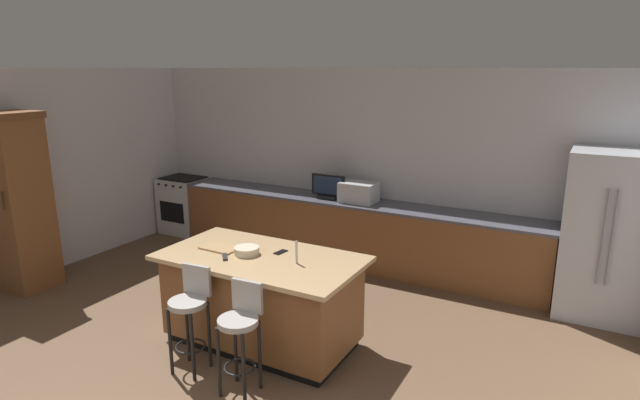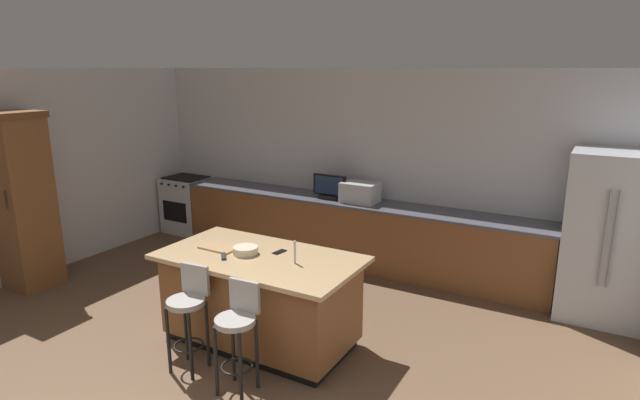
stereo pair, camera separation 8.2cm
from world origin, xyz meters
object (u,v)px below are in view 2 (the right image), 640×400
object	(u,v)px
refrigerator	(608,237)
fruit_bowl	(245,250)
tv_monitor	(329,188)
bar_stool_right	(238,328)
kitchen_island	(261,299)
tv_remote	(224,256)
microwave	(360,192)
cabinet_tower	(23,198)
range_oven	(188,204)
bar_stool_left	(189,309)
cutting_board	(220,247)
cell_phone	(279,252)

from	to	relation	value
refrigerator	fruit_bowl	distance (m)	3.87
tv_monitor	bar_stool_right	world-z (taller)	tv_monitor
kitchen_island	tv_remote	size ratio (longest dim) A/B	11.60
refrigerator	bar_stool_right	xyz separation A→B (m)	(-2.63, -3.05, -0.35)
fruit_bowl	tv_monitor	bearing A→B (deg)	98.45
kitchen_island	microwave	bearing A→B (deg)	91.29
cabinet_tower	fruit_bowl	distance (m)	3.22
kitchen_island	range_oven	xyz separation A→B (m)	(-3.23, 2.39, -0.01)
kitchen_island	microwave	xyz separation A→B (m)	(-0.05, 2.39, 0.58)
bar_stool_right	fruit_bowl	bearing A→B (deg)	118.76
kitchen_island	range_oven	bearing A→B (deg)	143.50
fruit_bowl	tv_remote	distance (m)	0.22
bar_stool_left	fruit_bowl	distance (m)	0.78
range_oven	bar_stool_left	world-z (taller)	bar_stool_left
tv_remote	cutting_board	world-z (taller)	tv_remote
fruit_bowl	cabinet_tower	bearing A→B (deg)	-175.79
kitchen_island	tv_monitor	size ratio (longest dim) A/B	4.05
microwave	bar_stool_right	distance (m)	3.19
range_oven	kitchen_island	bearing A→B (deg)	-36.50
bar_stool_left	cell_phone	distance (m)	1.02
refrigerator	kitchen_island	bearing A→B (deg)	-141.71
bar_stool_left	tv_remote	distance (m)	0.60
tv_remote	cutting_board	distance (m)	0.28
tv_remote	microwave	bearing A→B (deg)	43.55
bar_stool_right	tv_remote	size ratio (longest dim) A/B	5.69
tv_monitor	cabinet_tower	bearing A→B (deg)	-137.66
kitchen_island	refrigerator	bearing A→B (deg)	38.29
kitchen_island	bar_stool_left	bearing A→B (deg)	-113.11
refrigerator	range_oven	size ratio (longest dim) A/B	1.98
refrigerator	cell_phone	size ratio (longest dim) A/B	12.35
microwave	cabinet_tower	bearing A→B (deg)	-141.19
refrigerator	microwave	size ratio (longest dim) A/B	3.86
bar_stool_left	bar_stool_right	bearing A→B (deg)	-9.99
kitchen_island	cell_phone	distance (m)	0.50
microwave	cutting_board	bearing A→B (deg)	-99.96
cell_phone	microwave	bearing A→B (deg)	102.06
cabinet_tower	tv_monitor	size ratio (longest dim) A/B	4.50
bar_stool_right	tv_remote	xyz separation A→B (m)	(-0.58, 0.54, 0.36)
microwave	tv_remote	distance (m)	2.61
refrigerator	cutting_board	world-z (taller)	refrigerator
tv_monitor	bar_stool_right	bearing A→B (deg)	-75.42
tv_monitor	cutting_board	world-z (taller)	tv_monitor
refrigerator	bar_stool_right	bearing A→B (deg)	-130.71
bar_stool_left	tv_remote	world-z (taller)	bar_stool_left
cell_phone	tv_remote	distance (m)	0.54
cabinet_tower	fruit_bowl	bearing A→B (deg)	4.21
kitchen_island	bar_stool_right	xyz separation A→B (m)	(0.30, -0.74, 0.10)
range_oven	tv_monitor	xyz separation A→B (m)	(2.74, -0.05, 0.61)
refrigerator	tv_monitor	world-z (taller)	refrigerator
tv_monitor	cell_phone	size ratio (longest dim) A/B	3.25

